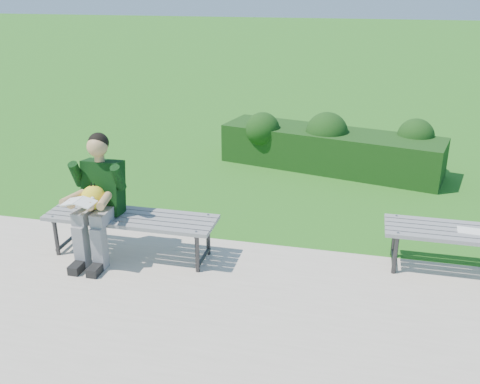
{
  "coord_description": "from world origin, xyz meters",
  "views": [
    {
      "loc": [
        0.86,
        -5.23,
        2.74
      ],
      "look_at": [
        -0.31,
        -0.31,
        0.74
      ],
      "focal_mm": 40.0,
      "sensor_mm": 36.0,
      "label": 1
    }
  ],
  "objects": [
    {
      "name": "seated_boy",
      "position": [
        -1.72,
        -0.66,
        0.71
      ],
      "size": [
        0.56,
        0.76,
        1.31
      ],
      "color": "slate",
      "rests_on": "walkway"
    },
    {
      "name": "bench_right",
      "position": [
        2.05,
        -0.14,
        0.42
      ],
      "size": [
        1.8,
        0.5,
        0.46
      ],
      "color": "slate",
      "rests_on": "walkway"
    },
    {
      "name": "bench_left",
      "position": [
        -1.42,
        -0.56,
        0.42
      ],
      "size": [
        1.8,
        0.5,
        0.46
      ],
      "color": "slate",
      "rests_on": "walkway"
    },
    {
      "name": "ground",
      "position": [
        0.0,
        0.0,
        0.0
      ],
      "size": [
        80.0,
        80.0,
        0.0
      ],
      "color": "#247C20",
      "rests_on": "ground"
    },
    {
      "name": "hedge",
      "position": [
        0.39,
        2.84,
        0.37
      ],
      "size": [
        3.49,
        1.59,
        0.9
      ],
      "color": "#1B3813",
      "rests_on": "ground"
    },
    {
      "name": "paper_sheet",
      "position": [
        1.95,
        -0.14,
        0.47
      ],
      "size": [
        0.23,
        0.18,
        0.01
      ],
      "color": "white",
      "rests_on": "bench_right"
    },
    {
      "name": "walkway",
      "position": [
        0.0,
        -1.75,
        0.01
      ],
      "size": [
        30.0,
        3.5,
        0.02
      ],
      "color": "beige",
      "rests_on": "ground"
    }
  ]
}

